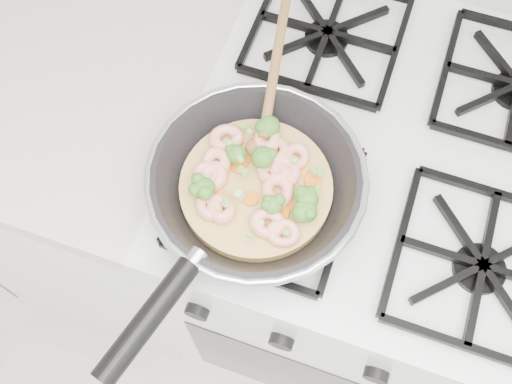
% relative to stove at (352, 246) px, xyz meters
% --- Properties ---
extents(stove, '(0.60, 0.60, 0.92)m').
position_rel_stove_xyz_m(stove, '(0.00, 0.00, 0.00)').
color(stove, white).
rests_on(stove, ground).
extents(counter_left, '(1.00, 0.60, 0.90)m').
position_rel_stove_xyz_m(counter_left, '(-0.80, 0.00, -0.01)').
color(counter_left, white).
rests_on(counter_left, ground).
extents(skillet, '(0.29, 0.60, 0.09)m').
position_rel_stove_xyz_m(skillet, '(-0.16, -0.16, 0.50)').
color(skillet, black).
rests_on(skillet, stove).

